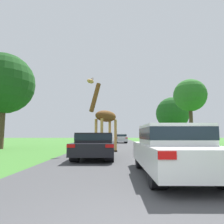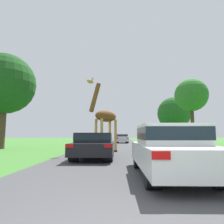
% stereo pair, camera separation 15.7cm
% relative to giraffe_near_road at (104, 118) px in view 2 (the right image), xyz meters
% --- Properties ---
extents(road, '(6.90, 120.00, 0.00)m').
position_rel_giraffe_near_road_xyz_m(road, '(0.97, 17.57, -2.42)').
color(road, '#424244').
rests_on(road, ground).
extents(giraffe_near_road, '(2.22, 2.36, 5.15)m').
position_rel_giraffe_near_road_xyz_m(giraffe_near_road, '(0.00, 0.00, 0.00)').
color(giraffe_near_road, tan).
rests_on(giraffe_near_road, ground).
extents(car_lead_maroon, '(1.92, 4.76, 1.53)m').
position_rel_giraffe_near_road_xyz_m(car_lead_maroon, '(2.47, -8.02, -1.61)').
color(car_lead_maroon, silver).
rests_on(car_lead_maroon, ground).
extents(car_queue_right, '(1.84, 4.36, 1.41)m').
position_rel_giraffe_near_road_xyz_m(car_queue_right, '(-0.98, 8.43, -1.67)').
color(car_queue_right, maroon).
rests_on(car_queue_right, ground).
extents(car_queue_left, '(1.80, 3.96, 1.36)m').
position_rel_giraffe_near_road_xyz_m(car_queue_left, '(1.72, 16.60, -1.71)').
color(car_queue_left, silver).
rests_on(car_queue_left, ground).
extents(car_far_ahead, '(1.99, 3.93, 1.32)m').
position_rel_giraffe_near_road_xyz_m(car_far_ahead, '(-0.31, -3.78, -1.71)').
color(car_far_ahead, black).
rests_on(car_far_ahead, ground).
extents(car_verge_right, '(1.83, 3.93, 1.23)m').
position_rel_giraffe_near_road_xyz_m(car_verge_right, '(-1.31, 13.11, -1.76)').
color(car_verge_right, navy).
rests_on(car_verge_right, ground).
extents(car_rear_follower, '(1.75, 4.08, 1.51)m').
position_rel_giraffe_near_road_xyz_m(car_rear_follower, '(3.64, 0.35, -1.63)').
color(car_rear_follower, '#144C28').
rests_on(car_rear_follower, ground).
extents(tree_right_cluster, '(4.10, 4.10, 8.26)m').
position_rel_giraffe_near_road_xyz_m(tree_right_cluster, '(10.31, 10.83, 3.73)').
color(tree_right_cluster, '#4C3828').
rests_on(tree_right_cluster, ground).
extents(tree_far_right, '(5.45, 5.45, 8.55)m').
position_rel_giraffe_near_road_xyz_m(tree_far_right, '(-9.29, 3.25, 3.36)').
color(tree_far_right, '#4C3828').
rests_on(tree_far_right, ground).
extents(tree_mid_field, '(5.52, 5.52, 7.61)m').
position_rel_giraffe_near_road_xyz_m(tree_mid_field, '(10.61, 19.68, 2.41)').
color(tree_mid_field, '#4C3828').
rests_on(tree_mid_field, ground).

